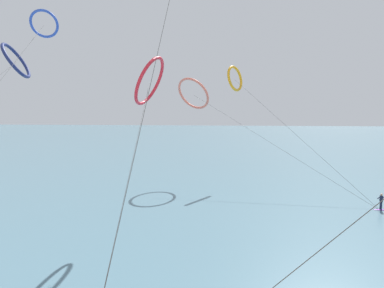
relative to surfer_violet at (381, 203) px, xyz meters
The scene contains 7 objects.
sea_water 75.63m from the surfer_violet, 103.76° to the left, with size 400.00×200.00×0.08m, color slate.
surfer_violet is the anchor object (origin of this frame).
kite_navy 46.70m from the surfer_violet, 169.57° to the left, with size 3.97×31.81×18.93m.
kite_cobalt 41.01m from the surfer_violet, behind, with size 4.40×27.70×21.34m.
kite_crimson 25.82m from the surfer_violet, 164.24° to the right, with size 3.24×22.15×14.66m.
kite_amber 24.50m from the surfer_violet, 134.91° to the left, with size 15.82×16.30×16.45m.
kite_coral 26.50m from the surfer_violet, 147.74° to the left, with size 23.17×15.48×14.58m.
Camera 1 is at (2.27, -3.78, 10.20)m, focal length 31.37 mm.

